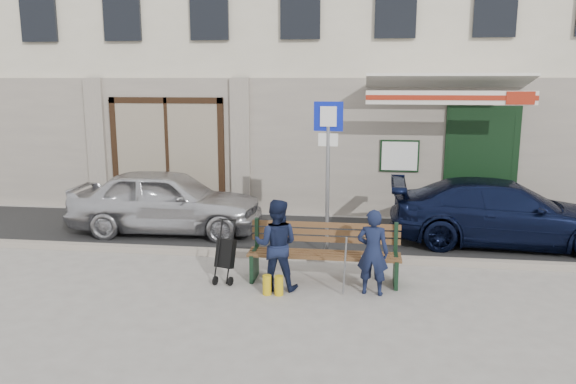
% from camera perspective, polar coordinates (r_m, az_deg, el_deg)
% --- Properties ---
extents(ground, '(80.00, 80.00, 0.00)m').
position_cam_1_polar(ground, '(8.79, -2.59, -9.72)').
color(ground, '#9E9991').
rests_on(ground, ground).
extents(asphalt_lane, '(60.00, 3.20, 0.01)m').
position_cam_1_polar(asphalt_lane, '(11.70, 0.14, -4.29)').
color(asphalt_lane, '#282828').
rests_on(asphalt_lane, ground).
extents(curb, '(60.00, 0.18, 0.12)m').
position_cam_1_polar(curb, '(10.16, -1.07, -6.40)').
color(curb, '#9E9384').
rests_on(curb, ground).
extents(building, '(20.00, 8.27, 10.00)m').
position_cam_1_polar(building, '(16.69, 2.74, 17.57)').
color(building, beige).
rests_on(building, ground).
extents(car_silver, '(4.03, 1.75, 1.35)m').
position_cam_1_polar(car_silver, '(11.98, -12.21, -0.87)').
color(car_silver, silver).
rests_on(car_silver, ground).
extents(car_navy, '(4.40, 1.93, 1.26)m').
position_cam_1_polar(car_navy, '(11.63, 21.04, -1.97)').
color(car_navy, black).
rests_on(car_navy, ground).
extents(parking_sign, '(0.52, 0.08, 2.78)m').
position_cam_1_polar(parking_sign, '(10.01, 4.08, 3.97)').
color(parking_sign, gray).
rests_on(parking_sign, ground).
extents(bench, '(2.40, 1.17, 0.98)m').
position_cam_1_polar(bench, '(8.92, 3.39, -6.28)').
color(bench, brown).
rests_on(bench, ground).
extents(man, '(0.52, 0.38, 1.30)m').
position_cam_1_polar(man, '(8.44, 8.60, -6.06)').
color(man, '#131A36').
rests_on(man, ground).
extents(woman, '(0.69, 0.54, 1.40)m').
position_cam_1_polar(woman, '(8.55, -1.20, -5.36)').
color(woman, '#131A35').
rests_on(woman, ground).
extents(stroller, '(0.35, 0.45, 0.99)m').
position_cam_1_polar(stroller, '(8.98, -6.38, -6.34)').
color(stroller, black).
rests_on(stroller, ground).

